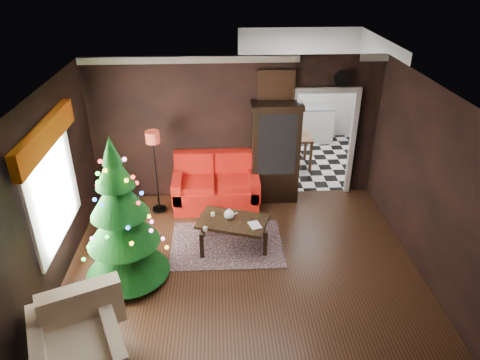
{
  "coord_description": "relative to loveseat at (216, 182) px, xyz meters",
  "views": [
    {
      "loc": [
        -0.34,
        -5.35,
        4.47
      ],
      "look_at": [
        0.0,
        0.9,
        1.15
      ],
      "focal_mm": 32.76,
      "sensor_mm": 36.0,
      "label": 1
    }
  ],
  "objects": [
    {
      "name": "floor",
      "position": [
        0.4,
        -2.05,
        -0.5
      ],
      "size": [
        5.5,
        5.5,
        0.0
      ],
      "primitive_type": "plane",
      "color": "black",
      "rests_on": "ground"
    },
    {
      "name": "ceiling",
      "position": [
        0.4,
        -2.05,
        2.3
      ],
      "size": [
        5.5,
        5.5,
        0.0
      ],
      "primitive_type": "plane",
      "rotation": [
        3.14,
        0.0,
        0.0
      ],
      "color": "white",
      "rests_on": "ground"
    },
    {
      "name": "wall_back",
      "position": [
        0.4,
        0.45,
        0.9
      ],
      "size": [
        5.5,
        0.0,
        5.5
      ],
      "primitive_type": "plane",
      "rotation": [
        1.57,
        0.0,
        0.0
      ],
      "color": "black",
      "rests_on": "ground"
    },
    {
      "name": "wall_front",
      "position": [
        0.4,
        -4.55,
        0.9
      ],
      "size": [
        5.5,
        0.0,
        5.5
      ],
      "primitive_type": "plane",
      "rotation": [
        -1.57,
        0.0,
        0.0
      ],
      "color": "black",
      "rests_on": "ground"
    },
    {
      "name": "wall_left",
      "position": [
        -2.35,
        -2.05,
        0.9
      ],
      "size": [
        0.0,
        5.5,
        5.5
      ],
      "primitive_type": "plane",
      "rotation": [
        1.57,
        0.0,
        1.57
      ],
      "color": "black",
      "rests_on": "ground"
    },
    {
      "name": "wall_right",
      "position": [
        3.15,
        -2.05,
        0.9
      ],
      "size": [
        0.0,
        5.5,
        5.5
      ],
      "primitive_type": "plane",
      "rotation": [
        1.57,
        0.0,
        -1.57
      ],
      "color": "black",
      "rests_on": "ground"
    },
    {
      "name": "doorway",
      "position": [
        2.1,
        0.45,
        0.55
      ],
      "size": [
        1.1,
        0.1,
        2.1
      ],
      "primitive_type": null,
      "color": "silver",
      "rests_on": "ground"
    },
    {
      "name": "left_window",
      "position": [
        -2.31,
        -1.85,
        0.95
      ],
      "size": [
        0.05,
        1.6,
        1.4
      ],
      "primitive_type": "cube",
      "color": "white",
      "rests_on": "wall_left"
    },
    {
      "name": "valance",
      "position": [
        -2.23,
        -1.85,
        1.77
      ],
      "size": [
        0.12,
        2.1,
        0.35
      ],
      "primitive_type": "cube",
      "color": "#8C3705",
      "rests_on": "wall_left"
    },
    {
      "name": "kitchen_floor",
      "position": [
        2.1,
        1.95,
        -0.5
      ],
      "size": [
        3.0,
        3.0,
        0.0
      ],
      "primitive_type": "plane",
      "color": "white",
      "rests_on": "ground"
    },
    {
      "name": "kitchen_window",
      "position": [
        2.1,
        3.4,
        1.2
      ],
      "size": [
        0.7,
        0.06,
        0.7
      ],
      "primitive_type": "cube",
      "color": "white",
      "rests_on": "ground"
    },
    {
      "name": "rug",
      "position": [
        0.17,
        -1.31,
        -0.49
      ],
      "size": [
        1.9,
        1.39,
        0.01
      ],
      "primitive_type": "cube",
      "rotation": [
        0.0,
        0.0,
        -0.01
      ],
      "color": "#5B3F55",
      "rests_on": "ground"
    },
    {
      "name": "loveseat",
      "position": [
        0.0,
        0.0,
        0.0
      ],
      "size": [
        1.7,
        0.9,
        1.0
      ],
      "primitive_type": null,
      "color": "maroon",
      "rests_on": "ground"
    },
    {
      "name": "curio_cabinet",
      "position": [
        1.15,
        0.22,
        0.45
      ],
      "size": [
        0.9,
        0.45,
        1.9
      ],
      "primitive_type": null,
      "color": "black",
      "rests_on": "ground"
    },
    {
      "name": "floor_lamp",
      "position": [
        -1.09,
        -0.16,
        0.33
      ],
      "size": [
        0.29,
        0.29,
        1.61
      ],
      "primitive_type": null,
      "rotation": [
        0.0,
        0.0,
        0.09
      ],
      "color": "black",
      "rests_on": "ground"
    },
    {
      "name": "christmas_tree",
      "position": [
        -1.35,
        -2.06,
        0.55
      ],
      "size": [
        1.33,
        1.33,
        2.39
      ],
      "primitive_type": null,
      "rotation": [
        0.0,
        0.0,
        -0.06
      ],
      "color": "black",
      "rests_on": "ground"
    },
    {
      "name": "armchair",
      "position": [
        -1.61,
        -3.77,
        -0.04
      ],
      "size": [
        1.32,
        1.32,
        1.03
      ],
      "primitive_type": null,
      "rotation": [
        0.0,
        0.0,
        0.41
      ],
      "color": "tan",
      "rests_on": "ground"
    },
    {
      "name": "coffee_table",
      "position": [
        0.27,
        -1.35,
        -0.24
      ],
      "size": [
        1.27,
        0.98,
        0.5
      ],
      "primitive_type": null,
      "rotation": [
        0.0,
        0.0,
        -0.31
      ],
      "color": "black",
      "rests_on": "rug"
    },
    {
      "name": "teapot",
      "position": [
        0.21,
        -1.31,
        0.1
      ],
      "size": [
        0.25,
        0.25,
        0.18
      ],
      "primitive_type": null,
      "rotation": [
        0.0,
        0.0,
        -0.43
      ],
      "color": "white",
      "rests_on": "coffee_table"
    },
    {
      "name": "cup_a",
      "position": [
        -0.06,
        -1.2,
        0.04
      ],
      "size": [
        0.08,
        0.08,
        0.06
      ],
      "primitive_type": "cylinder",
      "rotation": [
        0.0,
        0.0,
        0.1
      ],
      "color": "white",
      "rests_on": "coffee_table"
    },
    {
      "name": "cup_b",
      "position": [
        -0.18,
        -1.62,
        0.04
      ],
      "size": [
        0.07,
        0.07,
        0.06
      ],
      "primitive_type": "cylinder",
      "rotation": [
        0.0,
        0.0,
        0.13
      ],
      "color": "white",
      "rests_on": "coffee_table"
    },
    {
      "name": "book",
      "position": [
        0.54,
        -1.56,
        0.13
      ],
      "size": [
        0.17,
        0.07,
        0.23
      ],
      "primitive_type": "imported",
      "rotation": [
        0.0,
        0.0,
        0.3
      ],
      "color": "#8D674F",
      "rests_on": "coffee_table"
    },
    {
      "name": "wall_clock",
      "position": [
        2.35,
        0.4,
        1.88
      ],
      "size": [
        0.32,
        0.32,
        0.06
      ],
      "primitive_type": "cylinder",
      "color": "white",
      "rests_on": "wall_back"
    },
    {
      "name": "painting",
      "position": [
        1.15,
        0.41,
        1.75
      ],
      "size": [
        0.62,
        0.05,
        0.52
      ],
      "primitive_type": "cube",
      "color": "#A77345",
      "rests_on": "wall_back"
    },
    {
      "name": "kitchen_counter",
      "position": [
        2.1,
        3.15,
        -0.05
      ],
      "size": [
        1.8,
        0.6,
        0.9
      ],
      "primitive_type": "cube",
      "color": "silver",
      "rests_on": "ground"
    },
    {
      "name": "kitchen_table",
      "position": [
        1.8,
        1.65,
        -0.12
      ],
      "size": [
        0.7,
        0.7,
        0.75
      ],
      "primitive_type": null,
      "color": "brown",
      "rests_on": "ground"
    }
  ]
}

